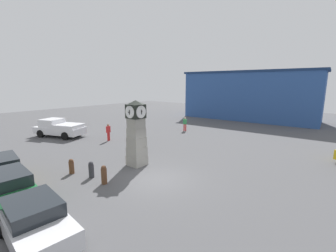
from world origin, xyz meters
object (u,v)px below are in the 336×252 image
object	(u,v)px
car_near_tower	(9,189)
pedestrian_near_bench	(185,123)
clock_tower	(136,134)
bollard_far_row	(104,175)
pickup_truck	(59,128)
bollard_near_tower	(71,166)
car_navy_sedan	(0,171)
car_by_building	(35,221)
bollard_mid_row	(91,169)
pedestrian_crossing_lot	(108,131)

from	to	relation	value
car_near_tower	pedestrian_near_bench	world-z (taller)	pedestrian_near_bench
clock_tower	pedestrian_near_bench	bearing A→B (deg)	109.84
bollard_far_row	pickup_truck	distance (m)	13.91
bollard_near_tower	car_navy_sedan	size ratio (longest dim) A/B	0.21
bollard_far_row	car_near_tower	xyz separation A→B (m)	(-1.42, -4.11, 0.24)
car_navy_sedan	car_by_building	size ratio (longest dim) A/B	1.13
bollard_near_tower	bollard_mid_row	distance (m)	1.56
bollard_far_row	car_by_building	bearing A→B (deg)	-63.88
car_by_building	pedestrian_crossing_lot	size ratio (longest dim) A/B	2.38
car_by_building	pedestrian_crossing_lot	distance (m)	14.34
pedestrian_near_bench	pedestrian_crossing_lot	distance (m)	9.16
bollard_mid_row	pickup_truck	world-z (taller)	pickup_truck
car_by_building	pedestrian_near_bench	world-z (taller)	pedestrian_near_bench
bollard_near_tower	car_navy_sedan	distance (m)	3.65
pedestrian_crossing_lot	car_near_tower	bearing A→B (deg)	-57.05
bollard_near_tower	pedestrian_crossing_lot	size ratio (longest dim) A/B	0.57
clock_tower	pedestrian_near_bench	xyz separation A→B (m)	(-4.11, 11.39, -1.26)
bollard_near_tower	pickup_truck	distance (m)	11.38
clock_tower	bollard_near_tower	world-z (taller)	clock_tower
bollard_far_row	car_near_tower	world-z (taller)	car_near_tower
bollard_mid_row	pickup_truck	distance (m)	12.63
clock_tower	bollard_near_tower	xyz separation A→B (m)	(-2.00, -3.67, -1.70)
bollard_far_row	car_navy_sedan	world-z (taller)	car_navy_sedan
bollard_mid_row	pedestrian_crossing_lot	world-z (taller)	pedestrian_crossing_lot
clock_tower	bollard_near_tower	distance (m)	4.51
clock_tower	pedestrian_crossing_lot	size ratio (longest dim) A/B	2.68
bollard_near_tower	bollard_far_row	xyz separation A→B (m)	(2.81, 0.45, 0.06)
pickup_truck	car_navy_sedan	bearing A→B (deg)	-39.33
pickup_truck	pedestrian_crossing_lot	xyz separation A→B (m)	(5.46, 2.28, 0.03)
car_near_tower	car_by_building	xyz separation A→B (m)	(3.51, -0.17, -0.03)
pickup_truck	pedestrian_crossing_lot	world-z (taller)	pickup_truck
car_near_tower	pedestrian_crossing_lot	bearing A→B (deg)	122.95
bollard_near_tower	pickup_truck	xyz separation A→B (m)	(-10.59, 4.14, 0.45)
bollard_far_row	car_near_tower	distance (m)	4.35
clock_tower	car_near_tower	xyz separation A→B (m)	(-0.60, -7.32, -1.40)
bollard_mid_row	bollard_far_row	xyz separation A→B (m)	(1.32, -0.02, 0.04)
bollard_far_row	pickup_truck	bearing A→B (deg)	164.62
bollard_mid_row	pickup_truck	bearing A→B (deg)	163.09
bollard_near_tower	car_by_building	xyz separation A→B (m)	(4.91, -3.82, 0.27)
car_navy_sedan	pedestrian_crossing_lot	distance (m)	10.39
clock_tower	bollard_far_row	bearing A→B (deg)	-75.80
clock_tower	bollard_far_row	xyz separation A→B (m)	(0.81, -3.22, -1.64)
car_navy_sedan	bollard_near_tower	bearing A→B (deg)	65.74
bollard_far_row	pedestrian_crossing_lot	xyz separation A→B (m)	(-7.94, 5.96, 0.41)
pedestrian_near_bench	bollard_near_tower	bearing A→B (deg)	-82.01
car_navy_sedan	car_near_tower	distance (m)	2.91
pedestrian_near_bench	pickup_truck	bearing A→B (deg)	-127.83
bollard_far_row	pickup_truck	size ratio (longest dim) A/B	0.19
bollard_near_tower	pedestrian_crossing_lot	xyz separation A→B (m)	(-5.13, 6.41, 0.47)
bollard_near_tower	pedestrian_near_bench	xyz separation A→B (m)	(-2.11, 15.06, 0.44)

